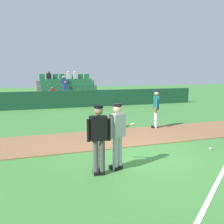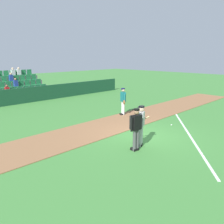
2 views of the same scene
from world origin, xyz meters
TOP-DOWN VIEW (x-y plane):
  - ground_plane at (0.00, 0.00)m, footprint 80.00×80.00m
  - infield_dirt_path at (0.00, 2.39)m, footprint 28.00×2.72m
  - foul_line_chalk at (3.00, -0.50)m, footprint 9.45×7.55m
  - dugout_fence at (0.00, 11.63)m, footprint 20.00×0.16m
  - stadium_bleachers at (-0.01, 13.94)m, footprint 5.00×3.80m
  - batter_grey_jersey at (-1.07, -0.68)m, footprint 0.74×0.70m
  - umpire_home_plate at (-1.63, -0.85)m, footprint 0.59×0.34m
  - runner_teal_jersey at (2.31, 3.40)m, footprint 0.43×0.62m
  - baseball at (2.46, -0.09)m, footprint 0.07×0.07m

SIDE VIEW (x-z plane):
  - ground_plane at x=0.00m, z-range 0.00..0.00m
  - foul_line_chalk at x=3.00m, z-range 0.00..0.01m
  - infield_dirt_path at x=0.00m, z-range 0.00..0.03m
  - baseball at x=2.46m, z-range 0.00..0.07m
  - dugout_fence at x=0.00m, z-range 0.00..1.26m
  - stadium_bleachers at x=-0.01m, z-range -0.60..2.10m
  - runner_teal_jersey at x=2.31m, z-range 0.08..1.84m
  - batter_grey_jersey at x=-1.07m, z-range 0.09..1.85m
  - umpire_home_plate at x=-1.63m, z-range 0.12..1.88m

